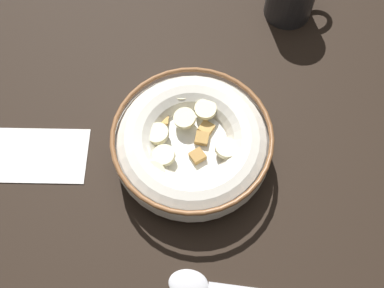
{
  "coord_description": "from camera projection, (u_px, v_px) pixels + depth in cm",
  "views": [
    {
      "loc": [
        -7.8,
        -22.39,
        53.56
      ],
      "look_at": [
        0.0,
        0.0,
        3.0
      ],
      "focal_mm": 42.34,
      "sensor_mm": 36.0,
      "label": 1
    }
  ],
  "objects": [
    {
      "name": "spoon",
      "position": [
        207.0,
        286.0,
        0.51
      ],
      "size": [
        15.51,
        9.18,
        0.8
      ],
      "color": "silver",
      "rests_on": "ground_plane"
    },
    {
      "name": "cereal_bowl",
      "position": [
        192.0,
        144.0,
        0.56
      ],
      "size": [
        19.61,
        19.61,
        5.52
      ],
      "color": "silver",
      "rests_on": "ground_plane"
    },
    {
      "name": "ground_plane",
      "position": [
        192.0,
        157.0,
        0.59
      ],
      "size": [
        103.2,
        103.2,
        2.0
      ],
      "primitive_type": "cube",
      "color": "black"
    },
    {
      "name": "folded_napkin",
      "position": [
        38.0,
        155.0,
        0.58
      ],
      "size": [
        14.68,
        11.64,
        0.3
      ],
      "primitive_type": "cube",
      "rotation": [
        0.0,
        0.0,
        -0.35
      ],
      "color": "white",
      "rests_on": "ground_plane"
    }
  ]
}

